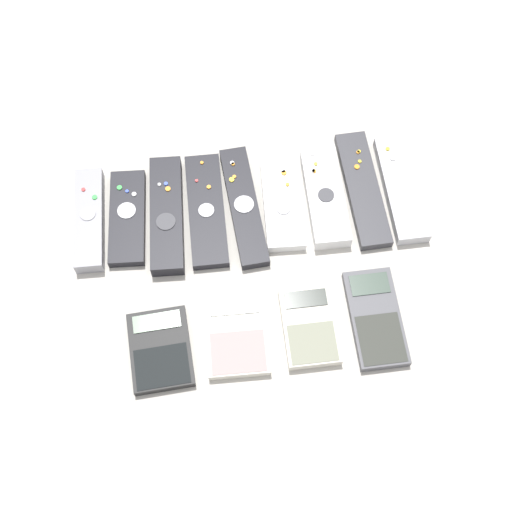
# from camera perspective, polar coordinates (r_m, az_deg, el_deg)

# --- Properties ---
(ground_plane) EXTENTS (3.00, 3.00, 0.00)m
(ground_plane) POSITION_cam_1_polar(r_m,az_deg,el_deg) (1.08, 0.20, -1.79)
(ground_plane) COLOR beige
(remote_0) EXTENTS (0.05, 0.18, 0.03)m
(remote_0) POSITION_cam_1_polar(r_m,az_deg,el_deg) (1.15, -13.18, 2.86)
(remote_0) COLOR gray
(remote_0) RESTS_ON ground_plane
(remote_1) EXTENTS (0.07, 0.17, 0.02)m
(remote_1) POSITION_cam_1_polar(r_m,az_deg,el_deg) (1.14, -10.26, 3.05)
(remote_1) COLOR black
(remote_1) RESTS_ON ground_plane
(remote_2) EXTENTS (0.06, 0.20, 0.03)m
(remote_2) POSITION_cam_1_polar(r_m,az_deg,el_deg) (1.13, -7.17, 3.29)
(remote_2) COLOR black
(remote_2) RESTS_ON ground_plane
(remote_3) EXTENTS (0.06, 0.20, 0.02)m
(remote_3) POSITION_cam_1_polar(r_m,az_deg,el_deg) (1.13, -3.99, 3.68)
(remote_3) COLOR black
(remote_3) RESTS_ON ground_plane
(remote_4) EXTENTS (0.06, 0.22, 0.02)m
(remote_4) POSITION_cam_1_polar(r_m,az_deg,el_deg) (1.13, -0.98, 4.01)
(remote_4) COLOR black
(remote_4) RESTS_ON ground_plane
(remote_5) EXTENTS (0.07, 0.16, 0.02)m
(remote_5) POSITION_cam_1_polar(r_m,az_deg,el_deg) (1.13, 2.14, 4.20)
(remote_5) COLOR white
(remote_5) RESTS_ON ground_plane
(remote_6) EXTENTS (0.06, 0.18, 0.03)m
(remote_6) POSITION_cam_1_polar(r_m,az_deg,el_deg) (1.14, 5.53, 4.75)
(remote_6) COLOR white
(remote_6) RESTS_ON ground_plane
(remote_7) EXTENTS (0.05, 0.21, 0.02)m
(remote_7) POSITION_cam_1_polar(r_m,az_deg,el_deg) (1.16, 8.53, 5.32)
(remote_7) COLOR #333338
(remote_7) RESTS_ON ground_plane
(remote_8) EXTENTS (0.05, 0.19, 0.02)m
(remote_8) POSITION_cam_1_polar(r_m,az_deg,el_deg) (1.17, 11.53, 5.29)
(remote_8) COLOR #B7B7BC
(remote_8) RESTS_ON ground_plane
(calculator_0) EXTENTS (0.09, 0.12, 0.02)m
(calculator_0) POSITION_cam_1_polar(r_m,az_deg,el_deg) (1.04, -7.66, -7.44)
(calculator_0) COLOR black
(calculator_0) RESTS_ON ground_plane
(calculator_1) EXTENTS (0.09, 0.13, 0.02)m
(calculator_1) POSITION_cam_1_polar(r_m,az_deg,el_deg) (1.04, -1.55, -6.32)
(calculator_1) COLOR beige
(calculator_1) RESTS_ON ground_plane
(calculator_2) EXTENTS (0.08, 0.12, 0.02)m
(calculator_2) POSITION_cam_1_polar(r_m,az_deg,el_deg) (1.05, 4.30, -5.67)
(calculator_2) COLOR beige
(calculator_2) RESTS_ON ground_plane
(calculator_3) EXTENTS (0.07, 0.15, 0.02)m
(calculator_3) POSITION_cam_1_polar(r_m,az_deg,el_deg) (1.07, 9.54, -4.92)
(calculator_3) COLOR #4C4C51
(calculator_3) RESTS_ON ground_plane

